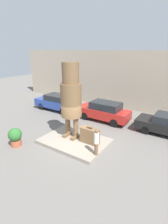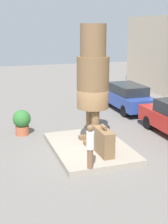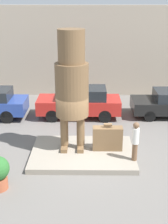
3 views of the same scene
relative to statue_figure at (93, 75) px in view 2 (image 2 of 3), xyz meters
The scene contains 7 objects.
ground_plane 3.15m from the statue_figure, 32.74° to the right, with size 60.00×60.00×0.00m, color slate.
pedestal 3.04m from the statue_figure, 32.74° to the right, with size 4.28×3.05×0.22m.
statue_figure is the anchor object (origin of this frame).
giant_suitcase 2.80m from the statue_figure, ahead, with size 1.24×0.44×1.19m.
tourist 3.34m from the statue_figure, 21.95° to the right, with size 0.27×0.27×1.60m.
parked_car_blue 6.84m from the statue_figure, 140.84° to the left, with size 4.69×1.75×1.63m.
planter_pot 4.38m from the statue_figure, 132.35° to the right, with size 0.85×0.85×1.22m.
Camera 2 is at (11.52, -4.17, 5.06)m, focal length 50.00 mm.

